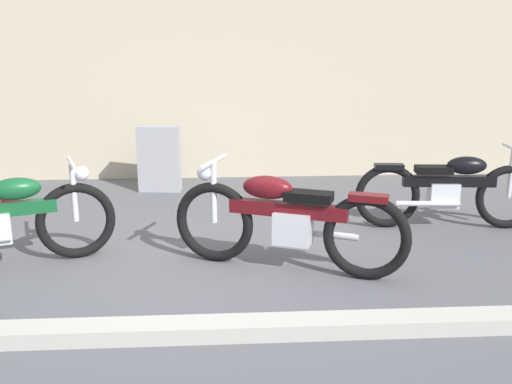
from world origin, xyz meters
name	(u,v)px	position (x,y,z in m)	size (l,w,h in m)	color
ground_plane	(216,269)	(0.00, 0.00, 0.00)	(40.00, 40.00, 0.00)	#56565B
building_wall	(215,66)	(0.00, 3.81, 1.66)	(18.00, 0.30, 3.33)	beige
curb_strip	(216,329)	(0.00, -1.27, 0.06)	(18.00, 0.24, 0.12)	#B7B2A8
stone_marker	(159,159)	(-0.79, 2.91, 0.45)	(0.58, 0.20, 0.91)	#9E9EA3
helmet	(10,195)	(-2.64, 2.32, 0.13)	(0.25, 0.25, 0.25)	maroon
motorcycle_maroon	(286,220)	(0.64, -0.04, 0.48)	(2.09, 1.00, 0.99)	black
motorcycle_black	(450,189)	(2.60, 1.06, 0.45)	(2.06, 0.58, 0.93)	black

